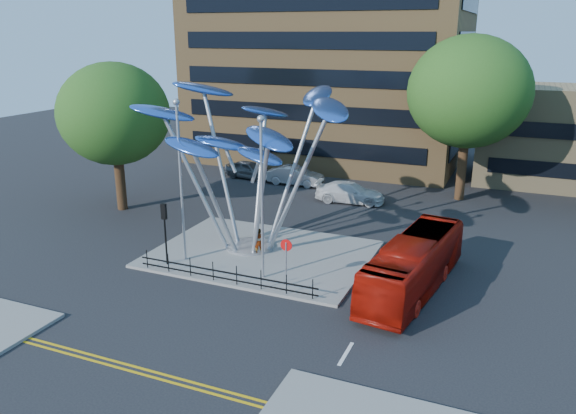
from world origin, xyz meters
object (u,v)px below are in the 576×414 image
at_px(leaf_sculpture, 248,132).
at_px(pedestrian, 259,242).
at_px(parked_car_right, 350,192).
at_px(no_entry_sign_island, 286,255).
at_px(red_bus, 414,265).
at_px(parked_car_left, 249,170).
at_px(tree_right, 469,92).
at_px(traffic_light_island, 164,221).
at_px(street_lamp_left, 180,167).
at_px(tree_left, 114,114).
at_px(street_lamp_right, 262,184).
at_px(parked_car_mid, 295,176).

xyz_separation_m(leaf_sculpture, pedestrian, (1.05, -1.03, -5.93)).
distance_m(leaf_sculpture, parked_car_right, 13.14).
relative_size(leaf_sculpture, parked_car_right, 2.47).
height_order(leaf_sculpture, pedestrian, leaf_sculpture).
bearing_deg(parked_car_right, no_entry_sign_island, 179.81).
xyz_separation_m(red_bus, parked_car_left, (-17.36, 16.69, -0.60)).
bearing_deg(tree_right, traffic_light_island, -123.69).
height_order(street_lamp_left, no_entry_sign_island, street_lamp_left).
distance_m(tree_left, traffic_light_island, 12.44).
height_order(street_lamp_right, red_bus, street_lamp_right).
xyz_separation_m(tree_right, parked_car_right, (-7.44, -4.00, -7.29)).
xyz_separation_m(tree_right, street_lamp_left, (-12.50, -18.50, -2.68)).
bearing_deg(parked_car_mid, tree_right, -85.76).
relative_size(tree_right, pedestrian, 7.67).
bearing_deg(tree_left, traffic_light_island, -39.81).
distance_m(tree_left, leaf_sculpture, 12.38).
height_order(tree_left, traffic_light_island, tree_left).
bearing_deg(traffic_light_island, street_lamp_right, 5.19).
height_order(tree_left, red_bus, tree_left).
xyz_separation_m(tree_left, pedestrian, (12.99, -4.35, -5.85)).
height_order(leaf_sculpture, street_lamp_left, leaf_sculpture).
distance_m(tree_right, parked_car_mid, 14.98).
distance_m(leaf_sculpture, street_lamp_left, 4.28).
bearing_deg(tree_right, leaf_sculpture, -123.31).
relative_size(street_lamp_left, pedestrian, 5.57).
height_order(no_entry_sign_island, pedestrian, no_entry_sign_island).
xyz_separation_m(leaf_sculpture, parked_car_right, (2.63, 11.32, -6.13)).
height_order(street_lamp_right, parked_car_right, street_lamp_right).
distance_m(leaf_sculpture, street_lamp_right, 4.83).
height_order(street_lamp_left, parked_car_right, street_lamp_left).
bearing_deg(parked_car_right, street_lamp_right, 174.27).
height_order(traffic_light_island, parked_car_right, traffic_light_island).
bearing_deg(tree_left, parked_car_left, 68.88).
bearing_deg(parked_car_left, parked_car_mid, -88.54).
bearing_deg(traffic_light_island, pedestrian, 38.30).
relative_size(street_lamp_right, no_entry_sign_island, 3.39).
xyz_separation_m(tree_left, red_bus, (21.79, -5.23, -5.43)).
xyz_separation_m(parked_car_left, parked_car_mid, (4.50, -0.44, 0.02)).
relative_size(red_bus, parked_car_left, 2.20).
relative_size(pedestrian, parked_car_right, 0.31).
relative_size(traffic_light_island, no_entry_sign_island, 1.40).
bearing_deg(tree_left, pedestrian, -18.53).
bearing_deg(traffic_light_island, parked_car_mid, 90.22).
bearing_deg(leaf_sculpture, parked_car_mid, 101.83).
relative_size(no_entry_sign_island, pedestrian, 1.55).
xyz_separation_m(pedestrian, parked_car_mid, (-4.06, 15.37, -0.16)).
xyz_separation_m(tree_right, street_lamp_right, (-7.50, -19.00, -2.94)).
relative_size(street_lamp_left, street_lamp_right, 1.06).
distance_m(tree_left, parked_car_right, 17.68).
xyz_separation_m(no_entry_sign_island, parked_car_right, (-1.44, 15.48, -1.07)).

